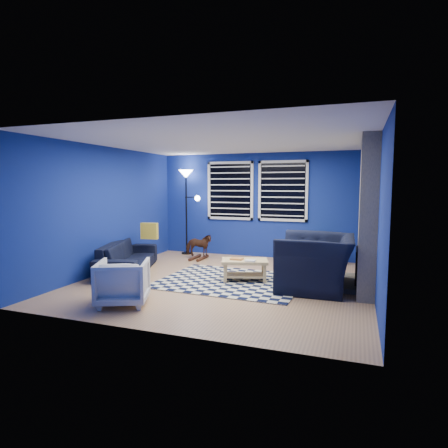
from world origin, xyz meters
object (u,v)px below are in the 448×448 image
at_px(sofa, 128,257).
at_px(armchair_big, 316,262).
at_px(tv, 370,202).
at_px(floor_lamp, 187,185).
at_px(coffee_table, 245,266).
at_px(cabinet, 321,251).
at_px(rocking_horse, 199,245).
at_px(armchair_bent, 123,282).

distance_m(sofa, armchair_big, 3.69).
relative_size(tv, sofa, 0.49).
height_order(sofa, floor_lamp, floor_lamp).
bearing_deg(coffee_table, armchair_big, -2.64).
height_order(sofa, cabinet, cabinet).
distance_m(armchair_big, cabinet, 2.15).
bearing_deg(rocking_horse, armchair_bent, 172.50).
height_order(armchair_big, coffee_table, armchair_big).
xyz_separation_m(armchair_big, armchair_bent, (-2.57, -1.81, -0.12)).
xyz_separation_m(armchair_big, coffee_table, (-1.27, 0.06, -0.16)).
relative_size(coffee_table, floor_lamp, 0.44).
bearing_deg(rocking_horse, coffee_table, -146.75).
bearing_deg(tv, coffee_table, -138.89).
xyz_separation_m(sofa, rocking_horse, (0.83, 1.64, 0.04)).
bearing_deg(cabinet, coffee_table, -131.13).
height_order(armchair_bent, coffee_table, armchair_bent).
bearing_deg(tv, armchair_bent, -132.62).
bearing_deg(floor_lamp, rocking_horse, -45.01).
distance_m(coffee_table, cabinet, 2.39).
distance_m(coffee_table, floor_lamp, 3.33).
distance_m(tv, armchair_big, 2.31).
relative_size(rocking_horse, cabinet, 0.87).
distance_m(rocking_horse, coffee_table, 2.22).
bearing_deg(rocking_horse, cabinet, -91.33).
bearing_deg(coffee_table, rocking_horse, 135.50).
bearing_deg(sofa, rocking_horse, -45.96).
xyz_separation_m(armchair_big, cabinet, (-0.11, 2.14, -0.17)).
distance_m(tv, armchair_bent, 5.18).
xyz_separation_m(tv, cabinet, (-0.97, 0.23, -1.12)).
bearing_deg(armchair_bent, floor_lamp, -101.40).
xyz_separation_m(sofa, armchair_bent, (1.12, -1.78, 0.03)).
height_order(rocking_horse, floor_lamp, floor_lamp).
bearing_deg(sofa, cabinet, -77.83).
xyz_separation_m(armchair_bent, rocking_horse, (-0.28, 3.42, 0.01)).
bearing_deg(armchair_bent, tv, -155.86).
relative_size(armchair_big, floor_lamp, 0.66).
relative_size(sofa, cabinet, 2.79).
relative_size(rocking_horse, coffee_table, 0.68).
relative_size(cabinet, floor_lamp, 0.34).
bearing_deg(coffee_table, tv, 41.11).
relative_size(sofa, armchair_bent, 2.81).
bearing_deg(sofa, armchair_bent, -167.01).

